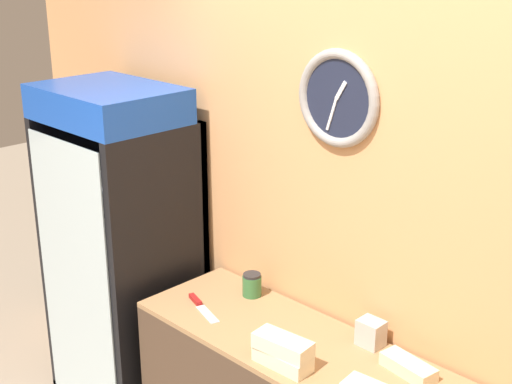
# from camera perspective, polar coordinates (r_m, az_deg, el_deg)

# --- Properties ---
(wall_back) EXTENTS (5.20, 0.10, 2.70)m
(wall_back) POSITION_cam_1_polar(r_m,az_deg,el_deg) (3.14, 9.63, -2.92)
(wall_back) COLOR tan
(wall_back) RESTS_ON ground_plane
(beverage_cooler) EXTENTS (0.75, 0.62, 1.84)m
(beverage_cooler) POSITION_cam_1_polar(r_m,az_deg,el_deg) (4.02, -10.22, -3.35)
(beverage_cooler) COLOR black
(beverage_cooler) RESTS_ON ground_plane
(sandwich_stack_bottom) EXTENTS (0.26, 0.12, 0.07)m
(sandwich_stack_bottom) POSITION_cam_1_polar(r_m,az_deg,el_deg) (3.04, 2.15, -13.19)
(sandwich_stack_bottom) COLOR beige
(sandwich_stack_bottom) RESTS_ON prep_counter
(sandwich_stack_middle) EXTENTS (0.26, 0.13, 0.07)m
(sandwich_stack_middle) POSITION_cam_1_polar(r_m,az_deg,el_deg) (3.00, 2.16, -12.12)
(sandwich_stack_middle) COLOR beige
(sandwich_stack_middle) RESTS_ON sandwich_stack_bottom
(sandwich_flat_right) EXTENTS (0.25, 0.13, 0.06)m
(sandwich_flat_right) POSITION_cam_1_polar(r_m,az_deg,el_deg) (3.05, 12.09, -13.54)
(sandwich_flat_right) COLOR beige
(sandwich_flat_right) RESTS_ON prep_counter
(chefs_knife) EXTENTS (0.29, 0.12, 0.02)m
(chefs_knife) POSITION_cam_1_polar(r_m,az_deg,el_deg) (3.50, -4.55, -8.96)
(chefs_knife) COLOR silver
(chefs_knife) RESTS_ON prep_counter
(condiment_jar) EXTENTS (0.10, 0.10, 0.12)m
(condiment_jar) POSITION_cam_1_polar(r_m,az_deg,el_deg) (3.57, -0.33, -7.43)
(condiment_jar) COLOR #336B38
(condiment_jar) RESTS_ON prep_counter
(napkin_dispenser) EXTENTS (0.11, 0.09, 0.12)m
(napkin_dispenser) POSITION_cam_1_polar(r_m,az_deg,el_deg) (3.20, 9.18, -11.07)
(napkin_dispenser) COLOR #B7B2AD
(napkin_dispenser) RESTS_ON prep_counter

